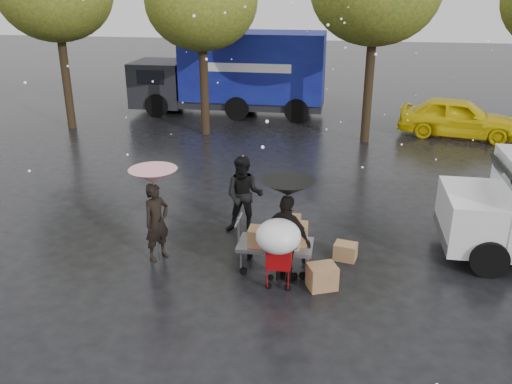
% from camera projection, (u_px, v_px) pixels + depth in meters
% --- Properties ---
extents(ground, '(90.00, 90.00, 0.00)m').
position_uv_depth(ground, '(250.00, 269.00, 11.11)').
color(ground, black).
rests_on(ground, ground).
extents(person_pink, '(0.66, 0.73, 1.68)m').
position_uv_depth(person_pink, '(157.00, 222.00, 11.25)').
color(person_pink, black).
rests_on(person_pink, ground).
extents(person_middle, '(0.93, 0.75, 1.85)m').
position_uv_depth(person_middle, '(244.00, 195.00, 12.41)').
color(person_middle, black).
rests_on(person_middle, ground).
extents(person_black, '(1.13, 0.86, 1.78)m').
position_uv_depth(person_black, '(287.00, 239.00, 10.40)').
color(person_black, black).
rests_on(person_black, ground).
extents(umbrella_pink, '(0.99, 0.99, 2.01)m').
position_uv_depth(umbrella_pink, '(153.00, 176.00, 10.88)').
color(umbrella_pink, '#4C4C4C').
rests_on(umbrella_pink, ground).
extents(umbrella_black, '(1.02, 1.02, 2.10)m').
position_uv_depth(umbrella_black, '(288.00, 188.00, 10.01)').
color(umbrella_black, '#4C4C4C').
rests_on(umbrella_black, ground).
extents(vendor_cart, '(1.52, 0.80, 1.27)m').
position_uv_depth(vendor_cart, '(279.00, 238.00, 10.83)').
color(vendor_cart, slate).
rests_on(vendor_cart, ground).
extents(shopping_cart, '(0.84, 0.84, 1.46)m').
position_uv_depth(shopping_cart, '(279.00, 240.00, 9.99)').
color(shopping_cart, '#A6090C').
rests_on(shopping_cart, ground).
extents(blue_truck, '(8.30, 2.60, 3.50)m').
position_uv_depth(blue_truck, '(234.00, 73.00, 23.30)').
color(blue_truck, navy).
rests_on(blue_truck, ground).
extents(box_ground_near, '(0.66, 0.60, 0.48)m').
position_uv_depth(box_ground_near, '(322.00, 277.00, 10.36)').
color(box_ground_near, olive).
rests_on(box_ground_near, ground).
extents(box_ground_far, '(0.52, 0.44, 0.36)m').
position_uv_depth(box_ground_far, '(345.00, 251.00, 11.45)').
color(box_ground_far, olive).
rests_on(box_ground_far, ground).
extents(yellow_taxi, '(4.56, 2.55, 1.47)m').
position_uv_depth(yellow_taxi, '(458.00, 117.00, 20.20)').
color(yellow_taxi, yellow).
rests_on(yellow_taxi, ground).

